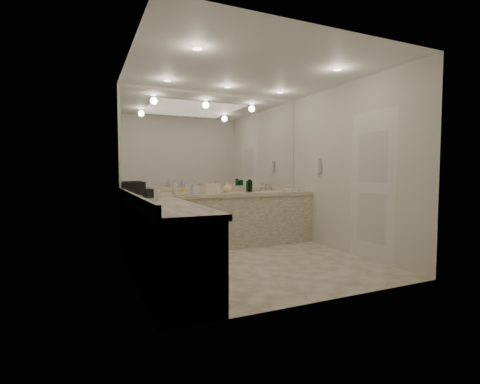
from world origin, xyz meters
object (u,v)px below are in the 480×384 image
sink (272,192)px  wall_phone (318,166)px  soap_bottle_b (194,187)px  cream_cosmetic_case (211,188)px  soap_bottle_a (174,187)px  hand_towel (290,190)px  soap_bottle_c (227,187)px  black_toiletry_bag (134,189)px

sink → wall_phone: wall_phone is taller
sink → soap_bottle_b: size_ratio=2.08×
cream_cosmetic_case → soap_bottle_a: 0.59m
soap_bottle_a → wall_phone: bearing=-13.3°
cream_cosmetic_case → soap_bottle_b: size_ratio=1.25×
cream_cosmetic_case → hand_towel: (1.51, -0.03, -0.06)m
wall_phone → soap_bottle_c: bearing=160.1°
wall_phone → soap_bottle_c: wall_phone is taller
wall_phone → sink: bearing=140.4°
sink → black_toiletry_bag: bearing=178.5°
cream_cosmetic_case → hand_towel: cream_cosmetic_case is taller
cream_cosmetic_case → soap_bottle_a: (-0.58, 0.06, 0.03)m
sink → black_toiletry_bag: size_ratio=1.33×
black_toiletry_bag → hand_towel: (2.71, -0.09, -0.07)m
black_toiletry_bag → soap_bottle_a: size_ratio=1.56×
wall_phone → cream_cosmetic_case: (-1.76, 0.50, -0.37)m
soap_bottle_b → soap_bottle_c: (0.61, 0.11, -0.01)m
cream_cosmetic_case → soap_bottle_c: size_ratio=1.42×
cream_cosmetic_case → soap_bottle_a: soap_bottle_a is taller
black_toiletry_bag → soap_bottle_a: bearing=-0.4°
sink → black_toiletry_bag: 2.36m
hand_towel → soap_bottle_c: soap_bottle_c is taller
soap_bottle_a → sink: bearing=-1.8°
black_toiletry_bag → soap_bottle_b: soap_bottle_b is taller
soap_bottle_a → soap_bottle_b: soap_bottle_a is taller
hand_towel → wall_phone: bearing=-61.9°
wall_phone → soap_bottle_a: bearing=166.7°
wall_phone → hand_towel: wall_phone is taller
sink → soap_bottle_a: 1.75m
soap_bottle_a → black_toiletry_bag: bearing=179.6°
hand_towel → soap_bottle_c: 1.21m
wall_phone → black_toiletry_bag: (-2.96, 0.56, -0.36)m
sink → soap_bottle_c: 0.86m
hand_towel → soap_bottle_a: soap_bottle_a is taller
cream_cosmetic_case → wall_phone: bearing=-28.4°
hand_towel → soap_bottle_c: bearing=177.2°
hand_towel → soap_bottle_a: 2.10m
soap_bottle_a → soap_bottle_c: soap_bottle_a is taller
hand_towel → soap_bottle_c: size_ratio=1.29×
soap_bottle_b → wall_phone: bearing=-11.4°
sink → wall_phone: (0.61, -0.50, 0.46)m
hand_towel → cream_cosmetic_case: bearing=179.0°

